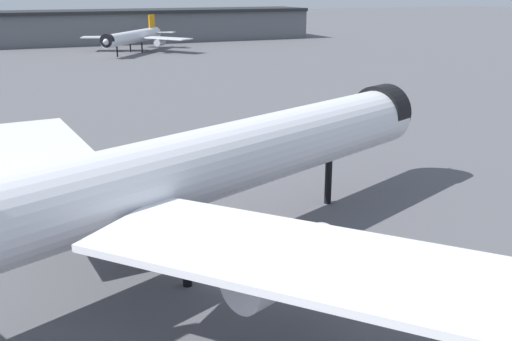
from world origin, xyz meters
TOP-DOWN VIEW (x-y plane):
  - ground at (0.00, 0.00)m, footprint 900.00×900.00m
  - airliner_near_gate at (-2.66, 3.00)m, footprint 57.87×51.87m
  - airliner_far_taxiway at (27.18, 150.36)m, footprint 31.28×35.28m
  - terminal_building at (-3.02, 187.72)m, footprint 207.38×25.48m

SIDE VIEW (x-z plane):
  - ground at x=0.00m, z-range 0.00..0.00m
  - airliner_far_taxiway at x=27.18m, z-range -0.65..10.24m
  - terminal_building at x=-3.02m, z-range -3.53..15.41m
  - airliner_near_gate at x=-2.66m, z-range -0.96..15.05m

